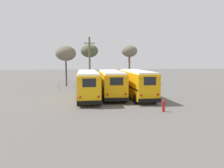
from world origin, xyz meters
name	(u,v)px	position (x,y,z in m)	size (l,w,h in m)	color
ground_plane	(112,98)	(0.00, 0.00, 0.00)	(160.00, 160.00, 0.00)	#5B5956
school_bus_0	(88,84)	(-2.94, -0.02, 1.76)	(2.47, 10.46, 3.25)	#EAAA0F
school_bus_1	(111,83)	(0.00, 1.01, 1.74)	(2.79, 10.01, 3.21)	#E5A00C
school_bus_2	(137,83)	(2.94, -0.27, 1.80)	(2.66, 9.57, 3.32)	#E5A00C
utility_pole	(90,62)	(-2.27, 11.18, 4.30)	(1.80, 0.32, 8.35)	brown
bare_tree_0	(89,51)	(-2.00, 18.71, 6.32)	(3.49, 3.49, 7.68)	brown
bare_tree_1	(129,52)	(5.63, 16.07, 6.15)	(3.03, 3.03, 7.41)	brown
bare_tree_2	(66,53)	(-6.30, 13.18, 5.69)	(3.53, 3.53, 7.04)	#473323
fence_line	(106,84)	(0.00, 6.99, 0.97)	(13.95, 0.06, 1.42)	#939399
fire_hydrant	(164,106)	(3.54, -7.53, 0.52)	(0.24, 0.24, 1.03)	#B21414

